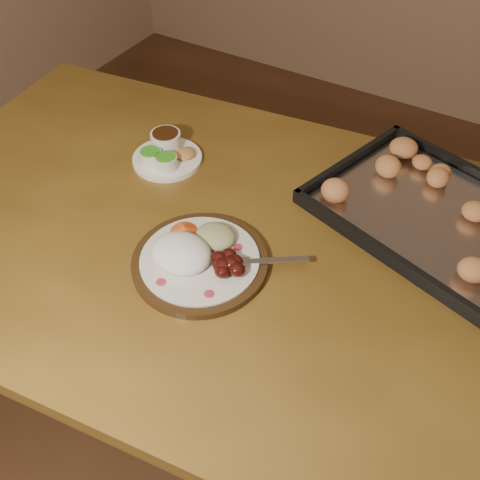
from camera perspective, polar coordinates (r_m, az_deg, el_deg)
The scene contains 5 objects.
ground at distance 1.62m, azimuth 6.46°, elevation -23.65°, with size 4.00×4.00×0.00m, color brown.
dining_table at distance 1.15m, azimuth -0.84°, elevation -2.90°, with size 1.60×1.07×0.75m.
dinner_plate at distance 1.01m, azimuth -4.53°, elevation -1.76°, with size 0.31×0.26×0.06m.
condiment_saucer at distance 1.26m, azimuth -7.91°, elevation 9.16°, with size 0.16×0.16×0.05m.
baking_tray at distance 1.17m, azimuth 20.55°, elevation 2.47°, with size 0.57×0.49×0.05m.
Camera 1 is at (0.14, -0.57, 1.51)m, focal length 40.00 mm.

